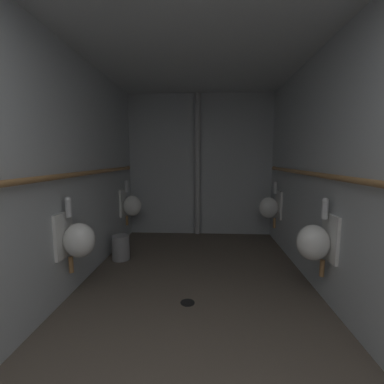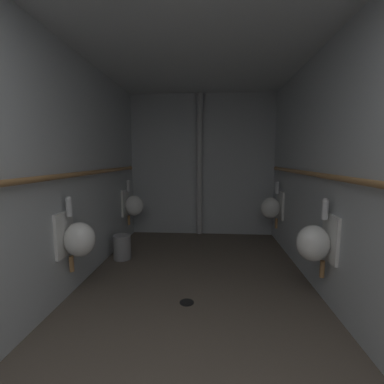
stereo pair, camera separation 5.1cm
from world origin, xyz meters
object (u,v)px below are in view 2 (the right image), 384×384
Objects in this scene: urinal_right_far at (272,207)px; floor_drain at (187,302)px; urinal_left_mid at (78,238)px; waste_bin at (122,247)px; urinal_right_mid at (315,242)px; urinal_left_far at (133,205)px; standpipe_back_wall at (199,166)px.

urinal_right_far is 5.39× the size of floor_drain.
urinal_right_far is (2.27, 1.77, 0.00)m from urinal_left_mid.
floor_drain is 1.45m from waste_bin.
floor_drain is (-1.20, -1.79, -0.61)m from urinal_right_far.
urinal_right_mid is 1.00× the size of urinal_right_far.
urinal_left_mid is 2.24× the size of waste_bin.
urinal_left_far is 2.24× the size of waste_bin.
urinal_right_mid is (2.27, 0.05, 0.00)m from urinal_left_mid.
standpipe_back_wall reaches higher than floor_drain.
urinal_right_mid is at bearing 2.86° from floor_drain.
standpipe_back_wall is at bearing 50.22° from waste_bin.
urinal_right_mid is 2.24× the size of waste_bin.
urinal_left_far is at bearing 178.75° from urinal_right_far.
urinal_right_mid is 1.35m from floor_drain.
floor_drain is (-0.02, -2.27, -1.25)m from standpipe_back_wall.
urinal_right_far is 1.42m from standpipe_back_wall.
urinal_right_far is 2.36m from waste_bin.
urinal_left_mid is at bearing -90.00° from urinal_left_far.
floor_drain is at bearing -0.74° from urinal_left_mid.
urinal_left_far is 1.00× the size of urinal_right_mid.
urinal_right_mid reaches higher than waste_bin.
standpipe_back_wall is at bearing 64.17° from urinal_left_mid.
waste_bin is (0.07, 1.03, -0.45)m from urinal_left_mid.
urinal_right_mid is (2.27, -1.78, 0.00)m from urinal_left_far.
waste_bin is at bearing -161.25° from urinal_right_far.
urinal_left_far is 0.31× the size of standpipe_back_wall.
urinal_left_far is at bearing 95.22° from waste_bin.
floor_drain is (1.07, -0.01, -0.61)m from urinal_left_mid.
urinal_left_mid is at bearing -94.03° from waste_bin.
waste_bin is (-0.99, 1.04, 0.16)m from floor_drain.
urinal_left_mid is 1.00× the size of urinal_left_far.
waste_bin is at bearing -129.78° from standpipe_back_wall.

